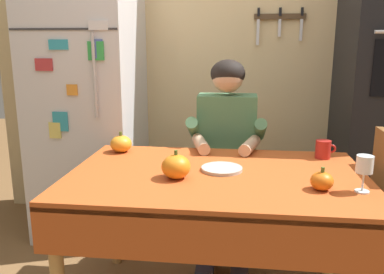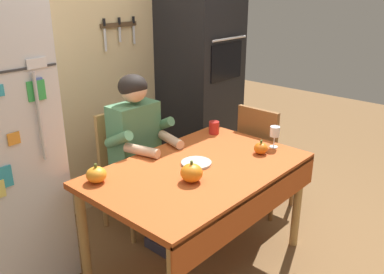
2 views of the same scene
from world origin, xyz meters
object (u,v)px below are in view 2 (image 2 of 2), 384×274
Objects in this scene: pumpkin_large at (191,173)px; pumpkin_small at (96,175)px; wall_oven at (200,74)px; serving_tray at (196,163)px; dining_table at (201,180)px; coffee_mug at (214,128)px; seated_person at (141,144)px; pumpkin_medium at (261,148)px; wine_glass at (275,133)px; chair_behind_person at (126,165)px; chair_right_side at (262,155)px.

pumpkin_large is 1.10× the size of pumpkin_small.
wall_oven reaches higher than serving_tray.
dining_table is 0.24m from pumpkin_large.
seated_person is at bearing 153.41° from coffee_mug.
pumpkin_large is at bearing -150.18° from coffee_mug.
seated_person is 12.49× the size of pumpkin_medium.
pumpkin_large reaches higher than pumpkin_medium.
serving_tray is at bearing -152.16° from coffee_mug.
dining_table is 0.11m from serving_tray.
pumpkin_large is (-0.79, 0.08, -0.06)m from wine_glass.
coffee_mug is at bearing 97.30° from wine_glass.
serving_tray is at bearing -90.02° from chair_behind_person.
chair_behind_person is at bearing 142.03° from chair_right_side.
chair_right_side is 7.00× the size of pumpkin_large.
wall_oven reaches higher than pumpkin_medium.
chair_behind_person and chair_right_side have the same top height.
pumpkin_large is 1.33× the size of pumpkin_medium.
wine_glass is at bearing -112.15° from wall_oven.
seated_person is 0.71m from pumpkin_large.
pumpkin_large is (-1.08, -0.18, 0.28)m from chair_right_side.
pumpkin_small is (-0.38, 0.41, -0.01)m from pumpkin_large.
chair_right_side is 0.91m from serving_tray.
wall_oven is 1.60m from pumpkin_large.
wall_oven is 1.26m from pumpkin_medium.
chair_behind_person is 0.29m from seated_person.
wall_oven is 13.46× the size of wine_glass.
pumpkin_small is (-1.01, 0.49, 0.01)m from pumpkin_medium.
pumpkin_medium is 0.50× the size of serving_tray.
chair_right_side reaches higher than dining_table.
pumpkin_small is (-0.58, -0.27, 0.05)m from seated_person.
pumpkin_large is at bearing -47.22° from pumpkin_small.
pumpkin_large is (-0.73, -0.42, 0.01)m from coffee_mug.
wall_oven is at bearing 39.07° from pumpkin_large.
seated_person is at bearing -90.00° from chair_behind_person.
seated_person reaches higher than coffee_mug.
pumpkin_large is 0.56m from pumpkin_small.
coffee_mug is 0.54× the size of serving_tray.
pumpkin_large reaches higher than serving_tray.
wall_oven is 19.58× the size of coffee_mug.
pumpkin_small is (-1.61, -0.59, -0.26)m from wall_oven.
chair_behind_person is 9.33× the size of pumpkin_medium.
seated_person reaches higher than chair_behind_person.
seated_person is at bearing 87.94° from dining_table.
pumpkin_large is at bearing -140.93° from wall_oven.
coffee_mug is at bearing 27.84° from serving_tray.
chair_behind_person is at bearing 76.93° from pumpkin_large.
chair_behind_person is 0.79m from pumpkin_small.
chair_behind_person is 7.70× the size of pumpkin_small.
pumpkin_large reaches higher than dining_table.
wine_glass is at bearing -5.86° from pumpkin_large.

